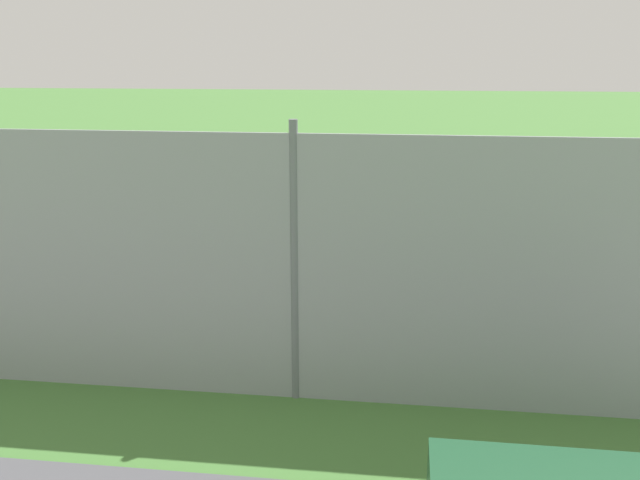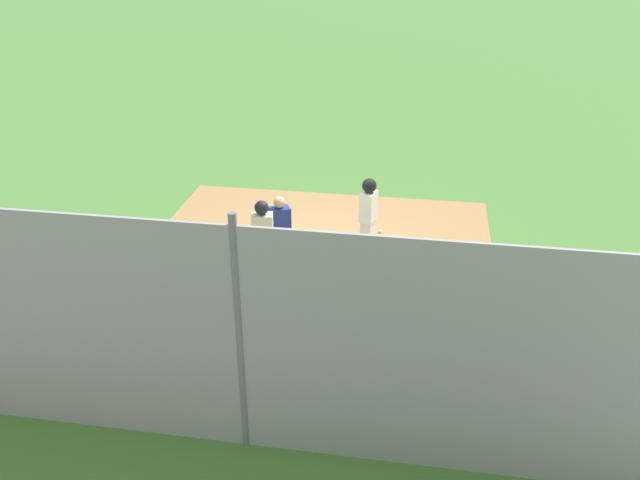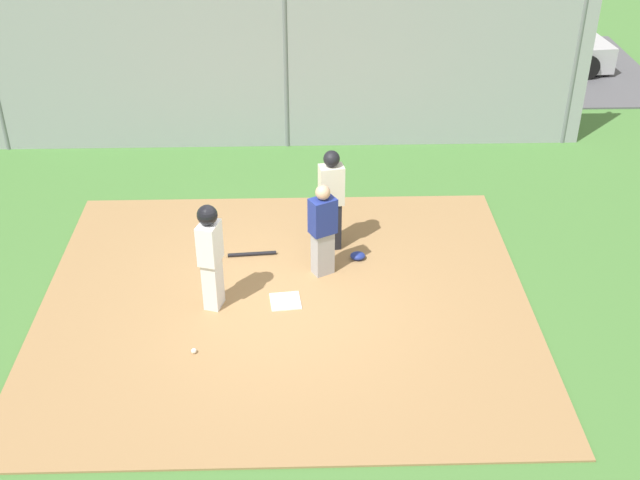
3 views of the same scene
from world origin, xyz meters
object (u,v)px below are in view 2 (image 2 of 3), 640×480
object	(u,v)px
umpire	(263,242)
baseball_bat	(334,284)
catcher	(280,232)
runner	(368,212)
baseball	(380,231)
home_plate	(317,252)
catcher_mask	(249,271)

from	to	relation	value
umpire	baseball_bat	bearing A→B (deg)	-90.58
catcher	baseball_bat	world-z (taller)	catcher
runner	umpire	bearing A→B (deg)	57.88
runner	baseball	bearing A→B (deg)	-83.34
runner	home_plate	bearing A→B (deg)	19.48
umpire	catcher	bearing A→B (deg)	-22.50
home_plate	baseball_bat	bearing A→B (deg)	-66.84
catcher	catcher_mask	bearing A→B (deg)	93.80
runner	baseball	xyz separation A→B (m)	(0.19, 1.09, -0.92)
runner	catcher_mask	distance (m)	2.64
home_plate	umpire	distance (m)	1.90
home_plate	runner	distance (m)	1.40
catcher_mask	catcher	bearing A→B (deg)	32.07
catcher	home_plate	bearing A→B (deg)	-64.94
runner	catcher_mask	xyz separation A→B (m)	(-2.18, -1.18, -0.90)
baseball_bat	catcher_mask	world-z (taller)	catcher_mask
home_plate	runner	world-z (taller)	runner
catcher_mask	baseball	distance (m)	3.29
baseball_bat	catcher_mask	distance (m)	1.70
baseball_bat	baseball	bearing A→B (deg)	-110.40
home_plate	catcher	xyz separation A→B (m)	(-0.57, -0.77, 0.77)
home_plate	catcher_mask	world-z (taller)	catcher_mask
umpire	runner	size ratio (longest dim) A/B	1.04
runner	baseball_bat	xyz separation A→B (m)	(-0.49, -1.34, -0.93)
baseball	runner	bearing A→B (deg)	-99.86
home_plate	umpire	bearing A→B (deg)	-115.95
runner	catcher_mask	size ratio (longest dim) A/B	6.95
catcher	umpire	world-z (taller)	umpire
runner	baseball	world-z (taller)	runner
umpire	catcher_mask	world-z (taller)	umpire
catcher	catcher_mask	xyz separation A→B (m)	(-0.57, -0.36, -0.72)
baseball_bat	umpire	bearing A→B (deg)	5.03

